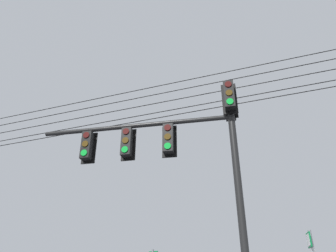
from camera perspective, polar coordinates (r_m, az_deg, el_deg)
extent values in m
cylinder|color=black|center=(8.95, 12.45, -14.89)|extent=(0.20, 0.20, 6.80)
cylinder|color=black|center=(10.37, -5.79, 0.00)|extent=(3.56, 4.91, 0.14)
cube|color=black|center=(10.02, 10.43, 5.11)|extent=(0.42, 0.42, 0.90)
cube|color=black|center=(10.17, 10.46, 4.59)|extent=(0.29, 0.38, 1.04)
cylinder|color=#360503|center=(10.05, 10.25, 7.05)|extent=(0.14, 0.18, 0.20)
cylinder|color=#3C2703|center=(9.88, 10.40, 5.63)|extent=(0.14, 0.18, 0.20)
cylinder|color=green|center=(9.72, 10.55, 4.16)|extent=(0.14, 0.18, 0.20)
cube|color=black|center=(10.53, 10.53, 3.35)|extent=(0.42, 0.42, 0.90)
cube|color=black|center=(10.39, 10.50, 3.83)|extent=(0.29, 0.38, 1.04)
cylinder|color=#360503|center=(10.83, 10.42, 4.25)|extent=(0.14, 0.18, 0.20)
cylinder|color=#3C2703|center=(10.67, 10.56, 2.89)|extent=(0.14, 0.18, 0.20)
cylinder|color=green|center=(10.52, 10.70, 1.49)|extent=(0.14, 0.18, 0.20)
cube|color=black|center=(9.88, 0.09, -2.24)|extent=(0.42, 0.42, 0.90)
cube|color=black|center=(10.03, 0.27, -2.66)|extent=(0.29, 0.38, 1.04)
cylinder|color=#360503|center=(9.87, -0.08, -0.26)|extent=(0.14, 0.18, 0.20)
cylinder|color=#3C2703|center=(9.74, -0.08, -1.82)|extent=(0.14, 0.18, 0.20)
cylinder|color=green|center=(9.61, -0.08, -3.43)|extent=(0.14, 0.18, 0.20)
cube|color=black|center=(10.18, -7.02, -2.83)|extent=(0.42, 0.42, 0.90)
cube|color=black|center=(10.33, -6.73, -3.23)|extent=(0.29, 0.38, 1.04)
cylinder|color=#360503|center=(10.17, -7.21, -0.91)|extent=(0.14, 0.18, 0.20)
cylinder|color=#3C2703|center=(10.04, -7.31, -2.43)|extent=(0.14, 0.18, 0.20)
cylinder|color=green|center=(9.92, -7.42, -3.99)|extent=(0.14, 0.18, 0.20)
cube|color=black|center=(10.63, -13.64, -3.34)|extent=(0.42, 0.42, 0.90)
cube|color=black|center=(10.77, -13.28, -3.71)|extent=(0.29, 0.38, 1.04)
cylinder|color=#360503|center=(10.62, -13.82, -1.50)|extent=(0.14, 0.18, 0.20)
cylinder|color=#3C2703|center=(10.49, -14.00, -2.96)|extent=(0.14, 0.18, 0.20)
cylinder|color=green|center=(10.37, -14.19, -4.46)|extent=(0.14, 0.18, 0.20)
cube|color=#0C7238|center=(8.15, 22.98, -17.51)|extent=(0.26, 0.18, 0.31)
cube|color=white|center=(8.14, 22.87, -17.52)|extent=(0.20, 0.13, 0.25)
cylinder|color=black|center=(10.15, 17.10, 4.61)|extent=(17.87, 18.75, 0.14)
cylinder|color=black|center=(10.26, 16.94, 5.57)|extent=(17.87, 18.75, 0.14)
cylinder|color=black|center=(10.46, 16.66, 7.22)|extent=(17.87, 18.75, 0.14)
cylinder|color=black|center=(10.66, 16.41, 8.76)|extent=(17.87, 18.75, 0.14)
cylinder|color=black|center=(10.85, 16.17, 10.14)|extent=(17.87, 18.75, 0.14)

